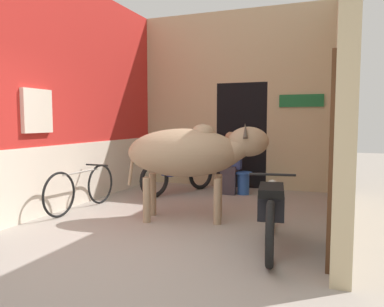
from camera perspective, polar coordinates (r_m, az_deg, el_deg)
The scene contains 10 objects.
ground_plane at distance 4.17m, azimuth -10.52°, elevation -15.39°, with size 30.00×30.00×0.00m, color #9E9389.
wall_left_shopfront at distance 7.00m, azimuth -16.17°, elevation 7.95°, with size 0.25×4.57×3.78m.
wall_back_with_doorway at distance 8.40m, azimuth 7.17°, elevation 6.00°, with size 4.10×0.93×3.78m.
wall_right_with_door at distance 5.59m, azimuth 21.87°, elevation 8.94°, with size 0.22×4.57×3.78m.
cow at distance 5.40m, azimuth -0.11°, elevation 0.15°, with size 2.10×1.13×1.43m.
motorcycle_near at distance 4.43m, azimuth 11.98°, elevation -8.19°, with size 0.58×1.95×0.78m.
motorcycle_far at distance 7.47m, azimuth -2.00°, elevation -2.69°, with size 0.93×1.76×0.78m.
bicycle at distance 6.35m, azimuth -16.47°, elevation -5.09°, with size 0.44×1.71×0.70m.
shopkeeper_seated at distance 7.45m, azimuth 5.79°, elevation -1.14°, with size 0.43×0.34×1.23m.
plastic_stool at distance 7.44m, azimuth 7.82°, elevation -4.38°, with size 0.33×0.33×0.44m.
Camera 1 is at (2.04, -3.33, 1.45)m, focal length 35.00 mm.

